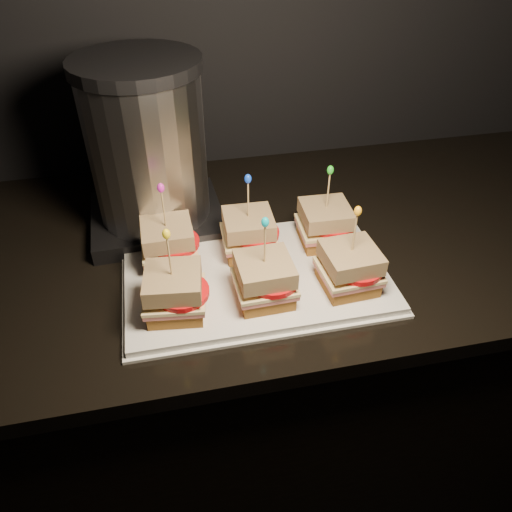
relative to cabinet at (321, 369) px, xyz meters
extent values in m
cube|color=black|center=(0.00, 0.00, 0.00)|extent=(2.45, 0.65, 0.85)
cube|color=black|center=(0.00, 0.00, 0.44)|extent=(2.49, 0.69, 0.03)
cube|color=white|center=(-0.20, -0.13, 0.47)|extent=(0.45, 0.28, 0.02)
cube|color=white|center=(-0.20, -0.13, 0.46)|extent=(0.46, 0.29, 0.01)
cube|color=#5E3410|center=(-0.35, -0.06, 0.49)|extent=(0.09, 0.09, 0.02)
cube|color=#CD665B|center=(-0.35, -0.06, 0.50)|extent=(0.09, 0.09, 0.01)
cube|color=#F0D88F|center=(-0.35, -0.06, 0.51)|extent=(0.10, 0.09, 0.01)
cylinder|color=red|center=(-0.33, -0.07, 0.52)|extent=(0.08, 0.08, 0.01)
cube|color=brown|center=(-0.35, -0.06, 0.54)|extent=(0.09, 0.09, 0.03)
cylinder|color=tan|center=(-0.35, -0.06, 0.58)|extent=(0.00, 0.00, 0.09)
ellipsoid|color=#D522AC|center=(-0.35, -0.06, 0.63)|extent=(0.01, 0.01, 0.02)
cube|color=#5E3410|center=(-0.20, -0.06, 0.49)|extent=(0.09, 0.09, 0.02)
cube|color=#CD665B|center=(-0.20, -0.06, 0.50)|extent=(0.10, 0.09, 0.01)
cube|color=#F0D88F|center=(-0.20, -0.06, 0.51)|extent=(0.10, 0.09, 0.01)
cylinder|color=red|center=(-0.19, -0.07, 0.52)|extent=(0.08, 0.08, 0.01)
cube|color=brown|center=(-0.20, -0.06, 0.54)|extent=(0.09, 0.09, 0.03)
cylinder|color=tan|center=(-0.20, -0.06, 0.58)|extent=(0.00, 0.00, 0.09)
ellipsoid|color=blue|center=(-0.20, -0.06, 0.63)|extent=(0.01, 0.01, 0.02)
cube|color=#5E3410|center=(-0.06, -0.06, 0.49)|extent=(0.09, 0.09, 0.02)
cube|color=#CD665B|center=(-0.06, -0.06, 0.50)|extent=(0.10, 0.09, 0.01)
cube|color=#F0D88F|center=(-0.06, -0.06, 0.51)|extent=(0.10, 0.10, 0.01)
cylinder|color=red|center=(-0.05, -0.07, 0.52)|extent=(0.08, 0.08, 0.01)
cube|color=brown|center=(-0.06, -0.06, 0.54)|extent=(0.09, 0.09, 0.03)
cylinder|color=tan|center=(-0.06, -0.06, 0.58)|extent=(0.00, 0.00, 0.09)
ellipsoid|color=green|center=(-0.06, -0.06, 0.63)|extent=(0.01, 0.01, 0.02)
cube|color=#5E3410|center=(-0.35, -0.19, 0.49)|extent=(0.09, 0.09, 0.02)
cube|color=#CD665B|center=(-0.35, -0.19, 0.50)|extent=(0.10, 0.10, 0.01)
cube|color=#F0D88F|center=(-0.35, -0.19, 0.51)|extent=(0.11, 0.10, 0.01)
cylinder|color=red|center=(-0.33, -0.20, 0.52)|extent=(0.08, 0.08, 0.01)
cube|color=brown|center=(-0.35, -0.19, 0.54)|extent=(0.10, 0.10, 0.03)
cylinder|color=tan|center=(-0.35, -0.19, 0.58)|extent=(0.00, 0.00, 0.09)
ellipsoid|color=yellow|center=(-0.35, -0.19, 0.63)|extent=(0.01, 0.01, 0.02)
cube|color=#5E3410|center=(-0.20, -0.19, 0.49)|extent=(0.09, 0.09, 0.02)
cube|color=#CD665B|center=(-0.20, -0.19, 0.50)|extent=(0.10, 0.09, 0.01)
cube|color=#F0D88F|center=(-0.20, -0.19, 0.51)|extent=(0.10, 0.09, 0.01)
cylinder|color=red|center=(-0.19, -0.20, 0.52)|extent=(0.08, 0.08, 0.01)
cube|color=brown|center=(-0.20, -0.19, 0.54)|extent=(0.09, 0.09, 0.03)
cylinder|color=tan|center=(-0.20, -0.19, 0.58)|extent=(0.00, 0.00, 0.09)
ellipsoid|color=#06A8B5|center=(-0.20, -0.19, 0.63)|extent=(0.01, 0.01, 0.02)
cube|color=#5E3410|center=(-0.06, -0.19, 0.49)|extent=(0.09, 0.09, 0.02)
cube|color=#CD665B|center=(-0.06, -0.19, 0.50)|extent=(0.10, 0.10, 0.01)
cube|color=#F0D88F|center=(-0.06, -0.19, 0.51)|extent=(0.10, 0.10, 0.01)
cylinder|color=red|center=(-0.05, -0.20, 0.52)|extent=(0.08, 0.08, 0.01)
cube|color=brown|center=(-0.06, -0.19, 0.54)|extent=(0.09, 0.09, 0.03)
cylinder|color=tan|center=(-0.06, -0.19, 0.58)|extent=(0.00, 0.00, 0.09)
ellipsoid|color=#F9A316|center=(-0.06, -0.19, 0.63)|extent=(0.01, 0.01, 0.02)
cube|color=#262628|center=(-0.36, 0.08, 0.47)|extent=(0.27, 0.23, 0.03)
cylinder|color=silver|center=(-0.36, 0.08, 0.63)|extent=(0.21, 0.21, 0.28)
cylinder|color=#262628|center=(-0.36, 0.08, 0.78)|extent=(0.22, 0.22, 0.02)
camera|label=1|loc=(-0.34, -0.78, 1.04)|focal=35.00mm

